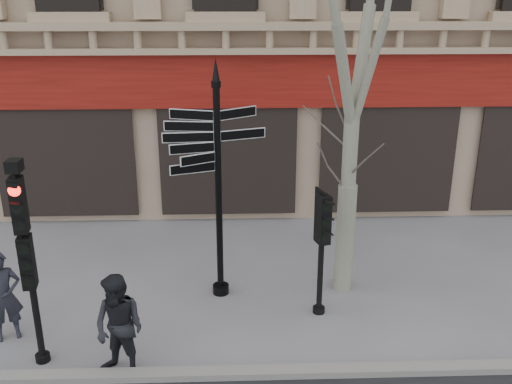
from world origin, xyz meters
TOP-DOWN VIEW (x-y plane):
  - ground at (0.00, 0.00)m, footprint 80.00×80.00m
  - kerb at (0.00, -1.40)m, footprint 80.00×0.25m
  - fingerpost at (-0.13, 1.17)m, footprint 2.18×2.18m
  - traffic_signal_main at (-2.94, -0.90)m, footprint 0.41×0.32m
  - traffic_signal_secondary at (1.70, 0.40)m, footprint 0.46×0.38m
  - pedestrian_a at (-3.72, -0.22)m, footprint 0.69×0.59m
  - pedestrian_b at (-1.58, -1.30)m, footprint 1.03×0.94m

SIDE VIEW (x-z plane):
  - ground at x=0.00m, z-range 0.00..0.00m
  - kerb at x=0.00m, z-range 0.00..0.12m
  - pedestrian_a at x=-3.72m, z-range 0.00..1.60m
  - pedestrian_b at x=-1.58m, z-range 0.00..1.70m
  - traffic_signal_secondary at x=1.70m, z-range 0.46..2.79m
  - traffic_signal_main at x=-2.94m, z-range 0.44..3.82m
  - fingerpost at x=-0.13m, z-range 0.78..5.34m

